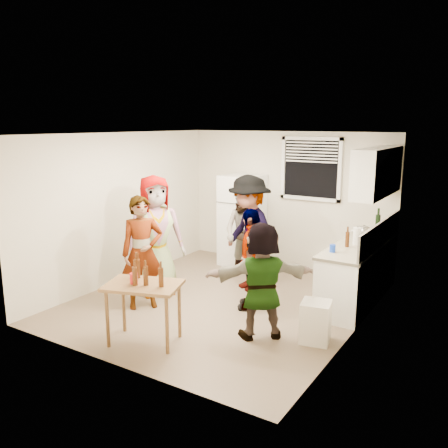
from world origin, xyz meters
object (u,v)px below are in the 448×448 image
Objects in this scene: guest_stripe at (144,307)px; guest_orange at (261,336)px; serving_table at (145,342)px; kettle at (364,238)px; beer_bottle_table at (137,278)px; guest_back_right at (248,289)px; beer_bottle_counter at (347,247)px; refrigerator at (242,220)px; blue_cup at (332,252)px; trash_bin at (316,322)px; guest_grey at (157,292)px; wine_bottle at (377,234)px; guest_back_left at (244,278)px; red_cup at (134,283)px; guest_black at (251,307)px.

guest_orange is (1.92, 0.03, 0.00)m from guest_stripe.
kettle is at bearing 60.65° from serving_table.
serving_table is 3.64× the size of beer_bottle_table.
kettle reaches higher than guest_back_right.
beer_bottle_table is 0.16× the size of guest_orange.
beer_bottle_counter is at bearing 50.52° from beer_bottle_table.
guest_stripe is at bearing -92.77° from refrigerator.
blue_cup reaches higher than trash_bin.
guest_orange is (1.79, -2.63, -0.85)m from refrigerator.
guest_grey is (-0.79, 1.30, -0.75)m from beer_bottle_table.
trash_bin is 0.58× the size of serving_table.
kettle is (2.40, -0.39, 0.05)m from refrigerator.
guest_stripe is (0.23, -0.57, 0.00)m from guest_grey.
wine_bottle is 1.26× the size of beer_bottle_table.
guest_back_left is 1.07× the size of guest_orange.
wine_bottle is 0.35× the size of serving_table.
red_cup reaches higher than guest_stripe.
guest_orange is at bearing -109.64° from beer_bottle_counter.
trash_bin is 0.72m from guest_orange.
trash_bin is 2.04m from guest_back_right.
guest_back_right is (0.37, 2.21, -0.75)m from beer_bottle_table.
kettle reaches higher than guest_stripe.
guest_back_right is at bearing 80.47° from beer_bottle_table.
guest_back_left is at bearing 158.71° from guest_back_right.
guest_stripe is at bearing 126.48° from red_cup.
guest_back_left is (-1.93, -0.34, -0.90)m from kettle.
trash_bin is 0.31× the size of guest_stripe.
guest_black is at bearing -18.69° from guest_stripe.
guest_black is at bearing -93.29° from guest_orange.
guest_orange is (1.32, -1.89, 0.00)m from guest_back_left.
serving_table reaches higher than guest_grey.
guest_stripe is (-0.67, 0.90, -0.75)m from red_cup.
beer_bottle_counter is at bearing -16.61° from guest_stripe.
kettle is at bearing -9.31° from refrigerator.
beer_bottle_counter is (-0.15, -1.08, 0.00)m from wine_bottle.
wine_bottle reaches higher than guest_back_right.
guest_orange is at bearing -109.60° from kettle.
beer_bottle_counter is 0.15× the size of guest_orange.
beer_bottle_counter is at bearing -98.63° from kettle.
wine_bottle is 2.49m from trash_bin.
red_cup reaches higher than guest_black.
guest_grey reaches higher than guest_black.
refrigerator is at bearing 147.53° from blue_cup.
guest_grey is 1.17× the size of guest_back_left.
wine_bottle is 1.09m from beer_bottle_counter.
guest_grey reaches higher than guest_stripe.
guest_back_left is at bearing -168.24° from guest_black.
guest_grey is 1.59m from guest_black.
trash_bin is at bearing -43.45° from guest_stripe.
refrigerator is 2.58m from beer_bottle_counter.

